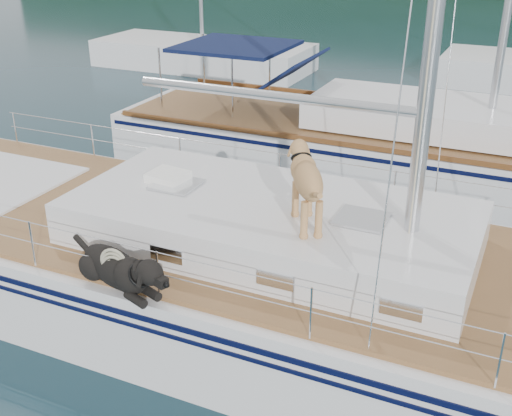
% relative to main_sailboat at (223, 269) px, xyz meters
% --- Properties ---
extents(ground, '(120.00, 120.00, 0.00)m').
position_rel_main_sailboat_xyz_m(ground, '(-0.10, 0.01, -0.68)').
color(ground, black).
rests_on(ground, ground).
extents(main_sailboat, '(12.00, 4.08, 14.01)m').
position_rel_main_sailboat_xyz_m(main_sailboat, '(0.00, 0.00, 0.00)').
color(main_sailboat, white).
rests_on(main_sailboat, ground).
extents(neighbor_sailboat, '(11.00, 3.50, 13.30)m').
position_rel_main_sailboat_xyz_m(neighbor_sailboat, '(0.47, 6.19, -0.05)').
color(neighbor_sailboat, white).
rests_on(neighbor_sailboat, ground).
extents(bg_boat_west, '(8.00, 3.00, 11.65)m').
position_rel_main_sailboat_xyz_m(bg_boat_west, '(-8.10, 14.01, -0.23)').
color(bg_boat_west, white).
rests_on(bg_boat_west, ground).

